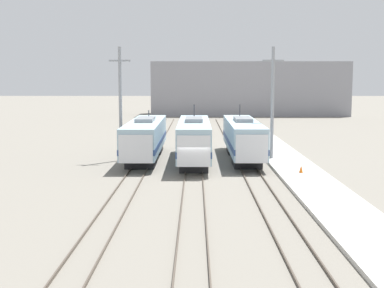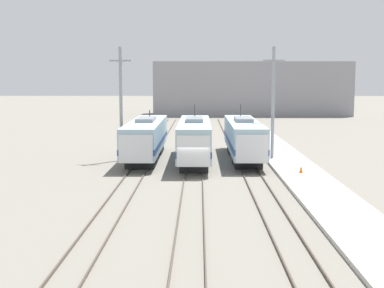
% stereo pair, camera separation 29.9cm
% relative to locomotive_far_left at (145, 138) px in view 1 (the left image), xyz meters
% --- Properties ---
extents(ground_plane, '(400.00, 400.00, 0.00)m').
position_rel_locomotive_far_left_xyz_m(ground_plane, '(4.76, -9.10, -2.10)').
color(ground_plane, slate).
extents(rail_pair_far_left, '(1.51, 120.00, 0.15)m').
position_rel_locomotive_far_left_xyz_m(rail_pair_far_left, '(0.00, -9.10, -2.03)').
color(rail_pair_far_left, '#4C4238').
rests_on(rail_pair_far_left, ground_plane).
extents(rail_pair_center, '(1.51, 120.00, 0.15)m').
position_rel_locomotive_far_left_xyz_m(rail_pair_center, '(4.76, -9.10, -2.03)').
color(rail_pair_center, '#4C4238').
rests_on(rail_pair_center, ground_plane).
extents(rail_pair_far_right, '(1.51, 120.00, 0.15)m').
position_rel_locomotive_far_left_xyz_m(rail_pair_far_right, '(9.52, -9.10, -2.03)').
color(rail_pair_far_right, '#4C4238').
rests_on(rail_pair_far_right, ground_plane).
extents(locomotive_far_left, '(3.10, 17.51, 4.56)m').
position_rel_locomotive_far_left_xyz_m(locomotive_far_left, '(0.00, 0.00, 0.00)').
color(locomotive_far_left, '#232326').
rests_on(locomotive_far_left, ground_plane).
extents(locomotive_center, '(2.91, 16.57, 5.29)m').
position_rel_locomotive_far_left_xyz_m(locomotive_center, '(4.76, -2.17, 0.08)').
color(locomotive_center, '#232326').
rests_on(locomotive_center, ground_plane).
extents(locomotive_far_right, '(2.94, 17.28, 5.18)m').
position_rel_locomotive_far_left_xyz_m(locomotive_far_right, '(9.52, 0.01, 0.01)').
color(locomotive_far_right, '#232326').
rests_on(locomotive_far_right, ground_plane).
extents(catenary_tower_left, '(2.03, 0.31, 10.83)m').
position_rel_locomotive_far_left_xyz_m(catenary_tower_left, '(-2.26, -0.61, 3.51)').
color(catenary_tower_left, gray).
rests_on(catenary_tower_left, ground_plane).
extents(catenary_tower_right, '(2.03, 0.31, 10.83)m').
position_rel_locomotive_far_left_xyz_m(catenary_tower_right, '(12.21, -0.61, 3.51)').
color(catenary_tower_right, gray).
rests_on(catenary_tower_right, ground_plane).
extents(platform, '(4.00, 120.00, 0.26)m').
position_rel_locomotive_far_left_xyz_m(platform, '(13.58, -9.10, -1.97)').
color(platform, '#B7B5AD').
rests_on(platform, ground_plane).
extents(traffic_cone, '(0.33, 0.33, 0.59)m').
position_rel_locomotive_far_left_xyz_m(traffic_cone, '(13.48, -8.64, -1.55)').
color(traffic_cone, orange).
rests_on(traffic_cone, platform).
extents(depot_building, '(41.25, 13.15, 11.33)m').
position_rel_locomotive_far_left_xyz_m(depot_building, '(16.32, 64.95, 3.57)').
color(depot_building, gray).
rests_on(depot_building, ground_plane).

